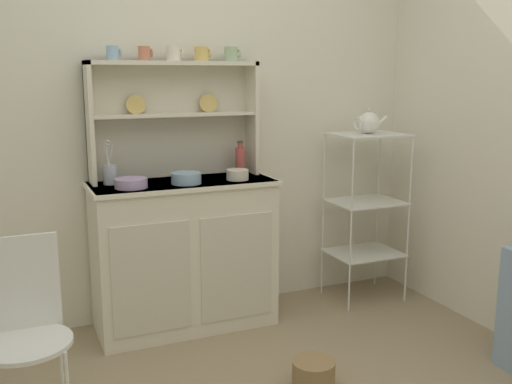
{
  "coord_description": "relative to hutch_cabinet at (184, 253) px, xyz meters",
  "views": [
    {
      "loc": [
        -0.95,
        -1.81,
        1.48
      ],
      "look_at": [
        0.33,
        1.12,
        0.83
      ],
      "focal_mm": 40.99,
      "sensor_mm": 36.0,
      "label": 1
    }
  ],
  "objects": [
    {
      "name": "porcelain_teapot",
      "position": [
        1.22,
        -0.04,
        0.72
      ],
      "size": [
        0.23,
        0.14,
        0.16
      ],
      "color": "white",
      "rests_on": "bakers_rack"
    },
    {
      "name": "bakers_rack",
      "position": [
        1.22,
        -0.04,
        0.25
      ],
      "size": [
        0.46,
        0.36,
        1.1
      ],
      "color": "silver",
      "rests_on": "ground"
    },
    {
      "name": "utensil_jar",
      "position": [
        -0.39,
        0.08,
        0.49
      ],
      "size": [
        0.08,
        0.08,
        0.25
      ],
      "color": "#B2B7C6",
      "rests_on": "hutch_cabinet"
    },
    {
      "name": "cup_sage_4",
      "position": [
        0.35,
        0.12,
        1.14
      ],
      "size": [
        0.09,
        0.08,
        0.09
      ],
      "color": "#9EB78E",
      "rests_on": "hutch_shelf_unit"
    },
    {
      "name": "wire_chair",
      "position": [
        -0.91,
        -0.83,
        0.07
      ],
      "size": [
        0.36,
        0.36,
        0.85
      ],
      "rotation": [
        0.0,
        0.0,
        0.3
      ],
      "color": "white",
      "rests_on": "ground"
    },
    {
      "name": "wall_back",
      "position": [
        0.02,
        0.26,
        0.8
      ],
      "size": [
        3.84,
        0.05,
        2.5
      ],
      "primitive_type": "cube",
      "color": "silver",
      "rests_on": "ground"
    },
    {
      "name": "cup_gold_3",
      "position": [
        0.17,
        0.12,
        1.14
      ],
      "size": [
        0.1,
        0.08,
        0.08
      ],
      "color": "#DBB760",
      "rests_on": "hutch_shelf_unit"
    },
    {
      "name": "floor_basket",
      "position": [
        0.35,
        -0.93,
        -0.38
      ],
      "size": [
        0.21,
        0.21,
        0.14
      ],
      "primitive_type": "cylinder",
      "color": "#93754C",
      "rests_on": "ground"
    },
    {
      "name": "hutch_shelf_unit",
      "position": [
        -0.0,
        0.16,
        0.82
      ],
      "size": [
        0.99,
        0.18,
        0.68
      ],
      "color": "beige",
      "rests_on": "hutch_cabinet"
    },
    {
      "name": "cup_sky_0",
      "position": [
        -0.34,
        0.12,
        1.14
      ],
      "size": [
        0.08,
        0.06,
        0.08
      ],
      "color": "#8EB2D1",
      "rests_on": "hutch_shelf_unit"
    },
    {
      "name": "hutch_cabinet",
      "position": [
        0.0,
        0.0,
        0.0
      ],
      "size": [
        1.06,
        0.45,
        0.88
      ],
      "color": "silver",
      "rests_on": "ground"
    },
    {
      "name": "bowl_floral_medium",
      "position": [
        0.0,
        -0.07,
        0.46
      ],
      "size": [
        0.17,
        0.17,
        0.06
      ],
      "primitive_type": "cylinder",
      "color": "#8EB2D1",
      "rests_on": "hutch_cabinet"
    },
    {
      "name": "bowl_cream_small",
      "position": [
        0.31,
        -0.07,
        0.46
      ],
      "size": [
        0.13,
        0.13,
        0.06
      ],
      "primitive_type": "cylinder",
      "color": "silver",
      "rests_on": "hutch_cabinet"
    },
    {
      "name": "cup_terracotta_1",
      "position": [
        -0.16,
        0.12,
        1.14
      ],
      "size": [
        0.08,
        0.07,
        0.08
      ],
      "color": "#C67556",
      "rests_on": "hutch_shelf_unit"
    },
    {
      "name": "cup_cream_2",
      "position": [
        0.0,
        0.12,
        1.14
      ],
      "size": [
        0.09,
        0.08,
        0.08
      ],
      "color": "silver",
      "rests_on": "hutch_shelf_unit"
    },
    {
      "name": "bowl_mixing_large",
      "position": [
        -0.31,
        -0.07,
        0.45
      ],
      "size": [
        0.18,
        0.18,
        0.05
      ],
      "primitive_type": "cylinder",
      "color": "#B79ECC",
      "rests_on": "hutch_cabinet"
    },
    {
      "name": "jam_bottle",
      "position": [
        0.39,
        0.09,
        0.51
      ],
      "size": [
        0.06,
        0.06,
        0.21
      ],
      "color": "#B74C47",
      "rests_on": "hutch_cabinet"
    }
  ]
}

